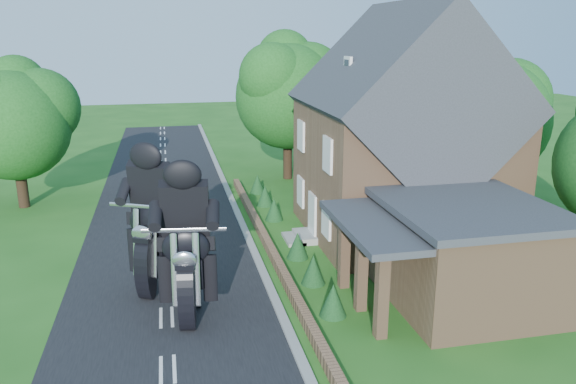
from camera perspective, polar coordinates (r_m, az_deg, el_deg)
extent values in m
plane|color=#1F5517|center=(18.99, -12.24, -12.37)|extent=(120.00, 120.00, 0.00)
cube|color=black|center=(18.98, -12.24, -12.35)|extent=(7.00, 80.00, 0.02)
cube|color=gray|center=(19.24, -1.11, -11.39)|extent=(0.30, 80.00, 0.12)
cube|color=#8A6446|center=(23.78, -1.94, -5.56)|extent=(0.30, 22.00, 0.40)
cube|color=#8A6446|center=(25.64, 11.34, 2.27)|extent=(8.00, 8.00, 6.00)
cube|color=#2C2F34|center=(25.13, 11.71, 8.94)|extent=(8.48, 8.64, 8.48)
cube|color=#8A6446|center=(25.85, 16.34, 15.94)|extent=(0.60, 0.90, 1.60)
cube|color=white|center=(24.07, 6.11, 12.47)|extent=(0.12, 0.80, 0.90)
cube|color=black|center=(24.05, 5.97, 12.47)|extent=(0.04, 0.55, 0.65)
cube|color=white|center=(24.86, 2.48, -2.53)|extent=(0.10, 1.10, 2.10)
cube|color=gray|center=(25.07, 1.70, -4.54)|extent=(0.80, 1.60, 0.30)
cube|color=gray|center=(24.99, 0.58, -4.78)|extent=(0.80, 1.60, 0.15)
cube|color=white|center=(22.67, 3.91, -2.91)|extent=(0.10, 1.10, 1.40)
cube|color=black|center=(22.67, 3.86, -2.91)|extent=(0.04, 0.92, 1.22)
cube|color=white|center=(26.74, 1.29, 0.03)|extent=(0.10, 1.10, 1.40)
cube|color=black|center=(26.73, 1.25, 0.03)|extent=(0.04, 0.92, 1.22)
cube|color=white|center=(21.96, 4.04, 3.78)|extent=(0.10, 1.10, 1.40)
cube|color=black|center=(21.96, 3.99, 3.78)|extent=(0.04, 0.92, 1.22)
cube|color=white|center=(26.14, 1.33, 5.74)|extent=(0.10, 1.10, 1.40)
cube|color=black|center=(26.13, 1.28, 5.74)|extent=(0.04, 0.92, 1.22)
cube|color=#8A6446|center=(20.05, 17.55, -6.18)|extent=(5.00, 5.60, 3.20)
cube|color=#2C2F34|center=(19.49, 17.96, -1.48)|extent=(5.30, 5.94, 0.24)
cube|color=#2C2F34|center=(18.27, 9.40, -3.26)|extent=(2.60, 5.32, 0.22)
cube|color=#8A6446|center=(17.10, 9.51, -10.25)|extent=(0.35, 0.35, 2.80)
cube|color=#8A6446|center=(18.63, 7.46, -7.92)|extent=(0.35, 0.35, 2.80)
cube|color=#8A6446|center=(20.19, 5.74, -5.94)|extent=(0.35, 0.35, 2.80)
cylinder|color=black|center=(30.91, 19.59, 1.08)|extent=(0.56, 0.56, 3.00)
sphere|color=#154A16|center=(30.32, 20.14, 6.85)|extent=(6.00, 6.00, 6.00)
sphere|color=#154A16|center=(31.44, 21.82, 8.63)|extent=(4.32, 4.32, 4.32)
sphere|color=#154A16|center=(28.86, 19.53, 8.91)|extent=(3.72, 3.72, 3.72)
sphere|color=#154A16|center=(31.17, 19.48, 11.02)|extent=(3.30, 3.30, 3.30)
cylinder|color=black|center=(36.23, 10.06, 4.29)|extent=(0.56, 0.56, 3.60)
sphere|color=#154A16|center=(35.69, 10.36, 10.25)|extent=(7.20, 7.20, 7.20)
sphere|color=#154A16|center=(36.91, 12.38, 12.00)|extent=(5.18, 5.18, 5.18)
sphere|color=#154A16|center=(34.11, 9.18, 12.49)|extent=(4.46, 4.46, 4.46)
sphere|color=#154A16|center=(36.92, 9.82, 14.37)|extent=(3.96, 3.96, 3.96)
cylinder|color=black|center=(35.39, 0.39, 4.10)|extent=(0.56, 0.56, 3.40)
sphere|color=#154A16|center=(34.86, 0.40, 9.68)|extent=(6.40, 6.40, 6.40)
sphere|color=#154A16|center=(35.73, 2.47, 11.36)|extent=(4.61, 4.61, 4.61)
sphere|color=#154A16|center=(33.58, -1.13, 11.64)|extent=(3.97, 3.97, 3.97)
sphere|color=#154A16|center=(35.97, 0.10, 13.44)|extent=(3.52, 3.52, 3.52)
cylinder|color=black|center=(32.53, -25.05, 1.01)|extent=(0.56, 0.56, 2.80)
sphere|color=#154A16|center=(31.98, -25.66, 6.11)|extent=(5.60, 5.60, 5.60)
sphere|color=#154A16|center=(32.16, -23.42, 7.93)|extent=(4.03, 4.03, 4.03)
sphere|color=#154A16|center=(32.83, -25.47, 9.81)|extent=(3.08, 3.08, 3.08)
cone|color=#113617|center=(18.52, 4.61, -10.88)|extent=(0.90, 0.90, 1.10)
cone|color=#113617|center=(20.70, 2.58, -7.87)|extent=(0.90, 0.90, 1.10)
cone|color=#113617|center=(22.94, 0.97, -5.44)|extent=(0.90, 0.90, 1.10)
cone|color=#113617|center=(27.55, -1.42, -1.77)|extent=(0.90, 0.90, 1.10)
cone|color=#113617|center=(29.91, -2.34, -0.36)|extent=(0.90, 0.90, 1.10)
cone|color=#113617|center=(32.28, -3.12, 0.84)|extent=(0.90, 0.90, 1.10)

